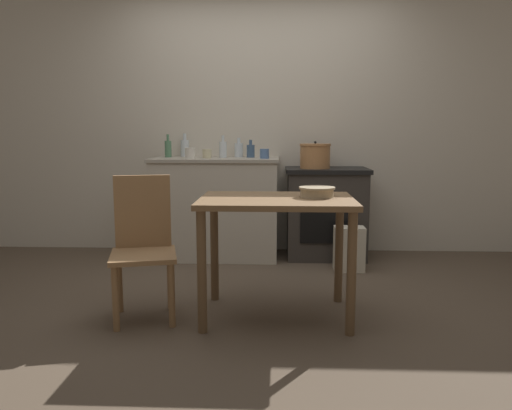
{
  "coord_description": "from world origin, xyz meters",
  "views": [
    {
      "loc": [
        0.17,
        -3.39,
        1.18
      ],
      "look_at": [
        0.0,
        0.48,
        0.61
      ],
      "focal_mm": 35.0,
      "sensor_mm": 36.0,
      "label": 1
    }
  ],
  "objects": [
    {
      "name": "counter_cabinet",
      "position": [
        -0.41,
        1.26,
        0.47
      ],
      "size": [
        1.18,
        0.62,
        0.94
      ],
      "color": "beige",
      "rests_on": "ground_plane"
    },
    {
      "name": "stock_pot",
      "position": [
        0.51,
        1.25,
        0.96
      ],
      "size": [
        0.29,
        0.29,
        0.25
      ],
      "color": "#B77A47",
      "rests_on": "stove"
    },
    {
      "name": "mixing_bowl_large",
      "position": [
        0.42,
        -0.24,
        0.81
      ],
      "size": [
        0.23,
        0.23,
        0.07
      ],
      "color": "tan",
      "rests_on": "work_table"
    },
    {
      "name": "cup_center_right",
      "position": [
        -0.48,
        1.21,
        0.98
      ],
      "size": [
        0.08,
        0.08,
        0.08
      ],
      "primitive_type": "cylinder",
      "color": "beige",
      "rests_on": "counter_cabinet"
    },
    {
      "name": "flour_sack",
      "position": [
        0.79,
        0.81,
        0.19
      ],
      "size": [
        0.26,
        0.18,
        0.38
      ],
      "primitive_type": "cube",
      "color": "beige",
      "rests_on": "ground_plane"
    },
    {
      "name": "bottle_mid_left",
      "position": [
        -0.35,
        1.31,
        1.02
      ],
      "size": [
        0.07,
        0.07,
        0.21
      ],
      "color": "silver",
      "rests_on": "counter_cabinet"
    },
    {
      "name": "bottle_center_left",
      "position": [
        -0.88,
        1.34,
        1.03
      ],
      "size": [
        0.06,
        0.06,
        0.22
      ],
      "color": "#517F5B",
      "rests_on": "counter_cabinet"
    },
    {
      "name": "wall_back",
      "position": [
        0.0,
        1.58,
        1.27
      ],
      "size": [
        8.0,
        0.07,
        2.55
      ],
      "color": "beige",
      "rests_on": "ground_plane"
    },
    {
      "name": "bottle_center",
      "position": [
        -0.09,
        1.34,
        1.01
      ],
      "size": [
        0.08,
        0.08,
        0.17
      ],
      "color": "#3D5675",
      "rests_on": "counter_cabinet"
    },
    {
      "name": "bottle_far_left",
      "position": [
        -0.21,
        1.42,
        1.01
      ],
      "size": [
        0.08,
        0.08,
        0.18
      ],
      "color": "silver",
      "rests_on": "counter_cabinet"
    },
    {
      "name": "stove",
      "position": [
        0.63,
        1.29,
        0.43
      ],
      "size": [
        0.76,
        0.57,
        0.85
      ],
      "color": "#38332D",
      "rests_on": "ground_plane"
    },
    {
      "name": "bottle_left",
      "position": [
        -0.74,
        1.48,
        1.03
      ],
      "size": [
        0.08,
        0.08,
        0.23
      ],
      "color": "silver",
      "rests_on": "counter_cabinet"
    },
    {
      "name": "cup_mid_right",
      "position": [
        -0.62,
        1.09,
        0.99
      ],
      "size": [
        0.09,
        0.09,
        0.1
      ],
      "primitive_type": "cylinder",
      "color": "silver",
      "rests_on": "counter_cabinet"
    },
    {
      "name": "work_table",
      "position": [
        0.16,
        -0.29,
        0.64
      ],
      "size": [
        0.97,
        0.69,
        0.77
      ],
      "color": "brown",
      "rests_on": "ground_plane"
    },
    {
      "name": "cup_right",
      "position": [
        0.05,
        1.15,
        0.99
      ],
      "size": [
        0.08,
        0.08,
        0.09
      ],
      "primitive_type": "cylinder",
      "color": "#4C6B99",
      "rests_on": "counter_cabinet"
    },
    {
      "name": "ground_plane",
      "position": [
        0.0,
        0.0,
        0.0
      ],
      "size": [
        14.0,
        14.0,
        0.0
      ],
      "primitive_type": "plane",
      "color": "brown"
    },
    {
      "name": "chair",
      "position": [
        -0.69,
        -0.31,
        0.47
      ],
      "size": [
        0.48,
        0.48,
        0.9
      ],
      "rotation": [
        0.0,
        0.0,
        0.24
      ],
      "color": "#997047",
      "rests_on": "ground_plane"
    }
  ]
}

